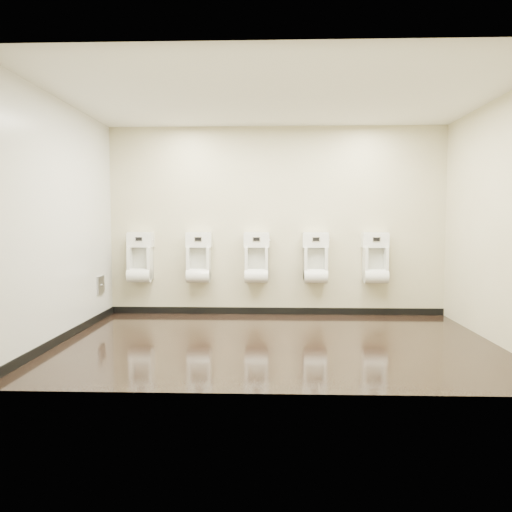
{
  "coord_description": "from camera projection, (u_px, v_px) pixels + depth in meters",
  "views": [
    {
      "loc": [
        -0.05,
        -5.71,
        1.4
      ],
      "look_at": [
        -0.26,
        0.55,
        0.96
      ],
      "focal_mm": 35.0,
      "sensor_mm": 36.0,
      "label": 1
    }
  ],
  "objects": [
    {
      "name": "ground",
      "position": [
        277.0,
        342.0,
        5.79
      ],
      "size": [
        5.0,
        3.5,
        0.0
      ],
      "primitive_type": "cube",
      "color": "black",
      "rests_on": "ground"
    },
    {
      "name": "ceiling",
      "position": [
        277.0,
        96.0,
        5.59
      ],
      "size": [
        5.0,
        3.5,
        0.0
      ],
      "primitive_type": "cube",
      "color": "silver"
    },
    {
      "name": "back_wall",
      "position": [
        276.0,
        221.0,
        7.44
      ],
      "size": [
        5.0,
        0.02,
        2.8
      ],
      "primitive_type": "cube",
      "color": "beige",
      "rests_on": "ground"
    },
    {
      "name": "front_wall",
      "position": [
        279.0,
        221.0,
        3.95
      ],
      "size": [
        5.0,
        0.02,
        2.8
      ],
      "primitive_type": "cube",
      "color": "beige",
      "rests_on": "ground"
    },
    {
      "name": "left_wall",
      "position": [
        62.0,
        221.0,
        5.78
      ],
      "size": [
        0.02,
        3.5,
        2.8
      ],
      "primitive_type": "cube",
      "color": "beige",
      "rests_on": "ground"
    },
    {
      "name": "right_wall",
      "position": [
        499.0,
        221.0,
        5.61
      ],
      "size": [
        0.02,
        3.5,
        2.8
      ],
      "primitive_type": "cube",
      "color": "beige",
      "rests_on": "ground"
    },
    {
      "name": "tile_overlay_left",
      "position": [
        62.0,
        221.0,
        5.78
      ],
      "size": [
        0.01,
        3.5,
        2.8
      ],
      "primitive_type": "cube",
      "color": "silver",
      "rests_on": "ground"
    },
    {
      "name": "skirting_back",
      "position": [
        276.0,
        311.0,
        7.52
      ],
      "size": [
        5.0,
        0.02,
        0.1
      ],
      "primitive_type": "cube",
      "color": "black",
      "rests_on": "ground"
    },
    {
      "name": "skirting_left",
      "position": [
        66.0,
        336.0,
        5.87
      ],
      "size": [
        0.02,
        3.5,
        0.1
      ],
      "primitive_type": "cube",
      "color": "black",
      "rests_on": "ground"
    },
    {
      "name": "access_panel",
      "position": [
        101.0,
        285.0,
        7.04
      ],
      "size": [
        0.04,
        0.25,
        0.25
      ],
      "color": "#9E9EA3",
      "rests_on": "left_wall"
    },
    {
      "name": "urinal_0",
      "position": [
        140.0,
        261.0,
        7.42
      ],
      "size": [
        0.39,
        0.29,
        0.73
      ],
      "color": "silver",
      "rests_on": "back_wall"
    },
    {
      "name": "urinal_1",
      "position": [
        199.0,
        261.0,
        7.39
      ],
      "size": [
        0.39,
        0.29,
        0.73
      ],
      "color": "silver",
      "rests_on": "back_wall"
    },
    {
      "name": "urinal_2",
      "position": [
        257.0,
        261.0,
        7.36
      ],
      "size": [
        0.39,
        0.29,
        0.73
      ],
      "color": "silver",
      "rests_on": "back_wall"
    },
    {
      "name": "urinal_3",
      "position": [
        316.0,
        262.0,
        7.33
      ],
      "size": [
        0.39,
        0.29,
        0.73
      ],
      "color": "silver",
      "rests_on": "back_wall"
    },
    {
      "name": "urinal_4",
      "position": [
        375.0,
        262.0,
        7.3
      ],
      "size": [
        0.39,
        0.29,
        0.73
      ],
      "color": "silver",
      "rests_on": "back_wall"
    }
  ]
}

